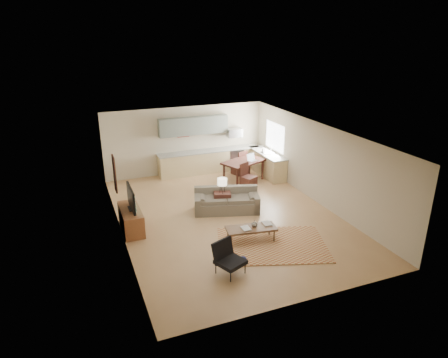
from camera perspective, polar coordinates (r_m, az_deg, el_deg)
name	(u,v)px	position (r m, az deg, el deg)	size (l,w,h in m)	color
room	(228,176)	(12.09, 0.52, 0.42)	(9.00, 9.00, 9.00)	#AC8053
kitchen_counter_back	(210,161)	(16.38, -2.07, 2.59)	(4.26, 0.64, 0.92)	tan
kitchen_counter_right	(267,164)	(16.13, 6.16, 2.19)	(0.64, 2.26, 0.92)	tan
kitchen_range	(234,158)	(16.76, 1.48, 2.99)	(0.62, 0.62, 0.90)	#A5A8AD
kitchen_microwave	(234,133)	(16.48, 1.49, 6.65)	(0.62, 0.40, 0.35)	#A5A8AD
upper_cabinets	(194,126)	(15.94, -4.37, 7.59)	(2.80, 0.34, 0.70)	slate
window_right	(275,137)	(15.96, 7.27, 6.03)	(0.02, 1.40, 1.05)	white
wall_art_left	(115,174)	(12.13, -15.32, 0.73)	(0.06, 0.42, 1.10)	olive
triptych	(183,131)	(16.00, -5.88, 6.87)	(1.70, 0.04, 0.50)	beige
rug	(272,245)	(11.11, 6.88, -9.30)	(2.91, 2.02, 0.02)	#9C4D2C
sofa	(227,200)	(12.81, 0.38, -3.08)	(2.15, 0.94, 0.75)	#665D4E
coffee_table	(251,234)	(11.16, 3.87, -7.87)	(1.39, 0.55, 0.42)	#4D331F
book_a	(242,229)	(10.94, 2.59, -7.16)	(0.23, 0.31, 0.03)	maroon
book_b	(263,224)	(11.26, 5.63, -6.41)	(0.26, 0.33, 0.02)	navy
vase	(254,223)	(11.10, 4.38, -6.34)	(0.19, 0.19, 0.18)	black
armchair	(231,259)	(9.68, 0.94, -11.36)	(0.70, 0.70, 0.80)	black
tv_credenza	(131,219)	(11.98, -13.14, -5.64)	(0.55, 1.44, 0.66)	brown
tv	(131,198)	(11.72, -13.13, -2.69)	(0.11, 1.11, 0.66)	black
console_table	(222,202)	(12.86, -0.25, -3.27)	(0.54, 0.36, 0.63)	#391A15
table_lamp	(222,185)	(12.65, -0.26, -0.92)	(0.31, 0.31, 0.50)	beige
dining_table	(244,171)	(15.34, 2.81, 1.13)	(1.64, 0.94, 0.83)	#391A15
dining_chair_near	(249,177)	(14.52, 3.54, 0.32)	(0.48, 0.50, 1.00)	#391A15
dining_chair_far	(239,162)	(16.11, 2.15, 2.43)	(0.48, 0.50, 1.00)	#391A15
laptop	(253,157)	(15.20, 4.14, 3.09)	(0.35, 0.26, 0.26)	#A5A8AD
soap_bottle	(263,150)	(16.06, 5.65, 4.21)	(0.10, 0.10, 0.19)	beige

